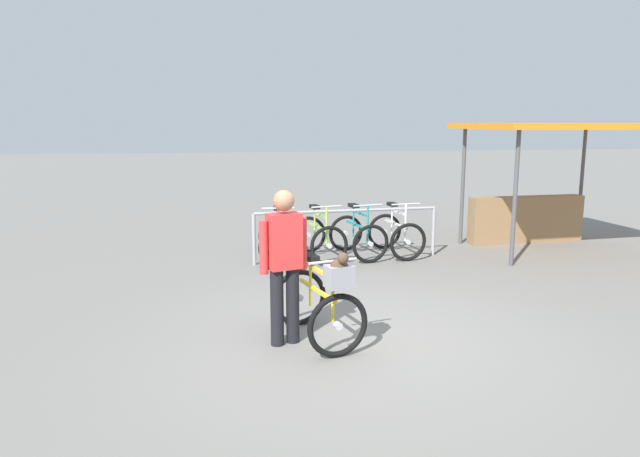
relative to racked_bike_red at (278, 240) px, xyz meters
The scene contains 9 objects.
ground_plane 3.87m from the racked_bike_red, 82.07° to the right, with size 80.00×80.00×0.00m, color slate.
bike_rack_rail 1.21m from the racked_bike_red, ahead, with size 3.21×0.22×0.88m.
racked_bike_red is the anchor object (origin of this frame).
racked_bike_lime 0.70m from the racked_bike_red, ahead, with size 0.86×1.22×0.98m.
racked_bike_teal 1.40m from the racked_bike_red, ahead, with size 0.87×1.22×0.98m.
racked_bike_white 2.10m from the racked_bike_red, ahead, with size 0.79×1.18×0.98m.
featured_bicycle 3.80m from the racked_bike_red, 88.63° to the right, with size 0.91×1.25×1.09m.
person_with_featured_bike 3.77m from the racked_bike_red, 94.49° to the right, with size 0.51×0.29×1.64m.
market_stall 5.07m from the racked_bike_red, ahead, with size 3.24×2.49×2.30m.
Camera 1 is at (-1.45, -5.72, 2.32)m, focal length 32.52 mm.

